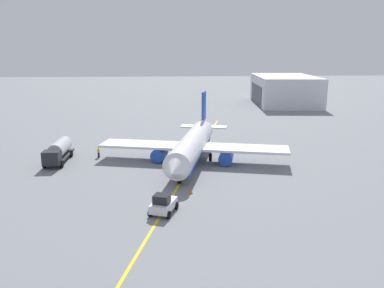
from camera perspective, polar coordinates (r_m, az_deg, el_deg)
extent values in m
plane|color=slate|center=(60.46, 0.00, -2.77)|extent=(400.00, 400.00, 0.00)
cylinder|color=white|center=(59.73, 0.00, -0.18)|extent=(23.38, 8.95, 3.62)
cube|color=#1E47B7|center=(59.97, 0.00, -1.10)|extent=(21.97, 8.01, 1.01)
cone|color=white|center=(47.54, -2.58, -3.80)|extent=(3.94, 4.14, 3.48)
cone|color=white|center=(72.71, 1.77, 2.59)|extent=(5.10, 4.05, 3.08)
cube|color=#1E47B7|center=(71.45, 1.72, 5.53)|extent=(3.20, 1.10, 5.20)
cube|color=white|center=(72.08, 1.70, 2.52)|extent=(4.30, 8.73, 0.24)
cube|color=white|center=(60.79, 0.16, -0.37)|extent=(11.46, 29.34, 0.36)
cylinder|color=#1E47B7|center=(59.74, 4.96, -1.91)|extent=(3.60, 2.79, 2.10)
cylinder|color=#1E47B7|center=(61.39, -4.76, -1.49)|extent=(3.60, 2.79, 2.10)
cylinder|color=#4C4C51|center=(51.05, -1.80, -4.54)|extent=(0.24, 0.24, 1.17)
cylinder|color=black|center=(51.23, -1.80, -5.16)|extent=(1.16, 0.65, 1.10)
cylinder|color=#4C4C51|center=(61.70, 2.69, -1.35)|extent=(0.24, 0.24, 1.17)
cylinder|color=black|center=(61.86, 2.68, -1.87)|extent=(1.16, 0.65, 1.10)
cylinder|color=#4C4C51|center=(62.51, -2.05, -1.15)|extent=(0.24, 0.24, 1.17)
cylinder|color=black|center=(62.66, -2.04, -1.66)|extent=(1.16, 0.65, 1.10)
cube|color=#2D2D33|center=(64.83, -18.60, -1.72)|extent=(9.14, 2.55, 0.30)
cube|color=#232328|center=(60.72, -19.65, -1.88)|extent=(2.01, 2.41, 2.00)
cube|color=black|center=(59.79, -19.91, -1.74)|extent=(0.17, 2.00, 0.90)
cylinder|color=silver|center=(65.08, -18.56, -0.48)|extent=(6.34, 2.34, 2.30)
cylinder|color=black|center=(61.05, -18.34, -2.77)|extent=(1.10, 0.36, 1.10)
cylinder|color=black|center=(61.73, -20.59, -2.78)|extent=(1.10, 0.36, 1.10)
cylinder|color=black|center=(66.64, -17.08, -1.34)|extent=(1.10, 0.36, 1.10)
cylinder|color=black|center=(67.27, -19.15, -1.36)|extent=(1.10, 0.36, 1.10)
cube|color=silver|center=(42.44, -4.15, -8.82)|extent=(4.07, 3.11, 0.90)
cube|color=black|center=(41.67, -4.41, -7.92)|extent=(1.86, 1.98, 0.90)
cylinder|color=black|center=(44.06, -4.79, -8.60)|extent=(0.85, 0.56, 0.80)
cylinder|color=black|center=(43.43, -2.29, -8.89)|extent=(0.85, 0.56, 0.80)
cylinder|color=black|center=(41.83, -6.06, -9.87)|extent=(0.85, 0.56, 0.80)
cylinder|color=black|center=(41.17, -3.44, -10.21)|extent=(0.85, 0.56, 0.80)
cube|color=navy|center=(65.19, -13.35, -1.54)|extent=(0.48, 0.37, 0.85)
cube|color=yellow|center=(65.01, -13.39, -0.92)|extent=(0.56, 0.42, 0.60)
sphere|color=tan|center=(64.90, -13.41, -0.55)|extent=(0.24, 0.24, 0.24)
cone|color=#F2590F|center=(47.84, -0.17, -6.88)|extent=(0.50, 0.50, 0.56)
cube|color=silver|center=(129.94, 13.22, 7.63)|extent=(31.61, 20.13, 8.85)
cube|color=#4C515B|center=(128.49, 9.29, 7.15)|extent=(21.10, 1.94, 5.84)
cube|color=yellow|center=(60.45, 0.00, -2.76)|extent=(73.12, 17.89, 0.01)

